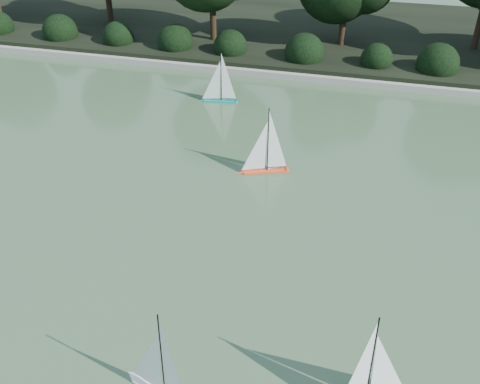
# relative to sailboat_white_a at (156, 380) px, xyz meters

# --- Properties ---
(ground) EXTENTS (80.00, 80.00, 0.00)m
(ground) POSITION_rel_sailboat_white_a_xyz_m (-0.01, 1.55, -0.24)
(ground) COLOR #385231
(ground) RESTS_ON ground
(pond_coping) EXTENTS (40.00, 0.35, 0.18)m
(pond_coping) POSITION_rel_sailboat_white_a_xyz_m (-0.01, 10.55, -0.15)
(pond_coping) COLOR gray
(pond_coping) RESTS_ON ground
(far_bank) EXTENTS (40.00, 8.00, 0.30)m
(far_bank) POSITION_rel_sailboat_white_a_xyz_m (-0.01, 14.55, -0.09)
(far_bank) COLOR black
(far_bank) RESTS_ON ground
(shrub_hedge) EXTENTS (29.10, 1.10, 1.10)m
(shrub_hedge) POSITION_rel_sailboat_white_a_xyz_m (-0.01, 11.45, 0.21)
(shrub_hedge) COLOR black
(shrub_hedge) RESTS_ON ground
(sailboat_white_a) EXTENTS (1.09, 0.55, 1.52)m
(sailboat_white_a) POSITION_rel_sailboat_white_a_xyz_m (0.00, 0.00, 0.00)
(sailboat_white_a) COLOR white
(sailboat_white_a) RESTS_ON ground
(sailboat_orange) EXTENTS (1.09, 0.53, 1.51)m
(sailboat_orange) POSITION_rel_sailboat_white_a_xyz_m (0.12, 5.41, -0.00)
(sailboat_orange) COLOR #FA5023
(sailboat_orange) RESTS_ON ground
(sailboat_teal) EXTENTS (1.05, 0.31, 1.43)m
(sailboat_teal) POSITION_rel_sailboat_white_a_xyz_m (-1.74, 8.52, -0.01)
(sailboat_teal) COLOR #118A85
(sailboat_teal) RESTS_ON ground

